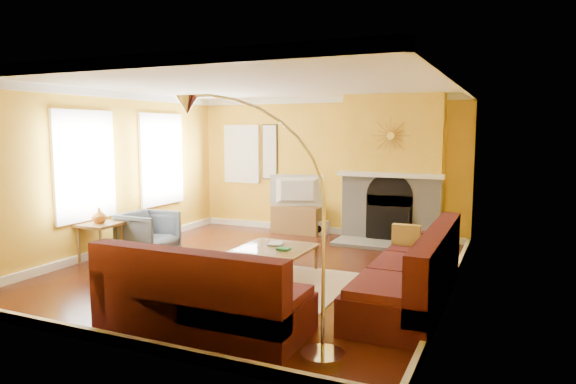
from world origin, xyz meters
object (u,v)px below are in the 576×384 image
at_px(armchair, 148,233).
at_px(side_table, 100,243).
at_px(coffee_table, 275,260).
at_px(arc_lamp, 258,224).
at_px(sectional_sofa, 302,262).
at_px(media_console, 297,220).

height_order(armchair, side_table, armchair).
relative_size(coffee_table, side_table, 1.65).
xyz_separation_m(side_table, arc_lamp, (3.72, -1.83, 0.88)).
bearing_deg(coffee_table, armchair, 175.98).
bearing_deg(coffee_table, side_table, -170.05).
bearing_deg(side_table, sectional_sofa, -5.09).
relative_size(sectional_sofa, side_table, 5.81).
distance_m(armchair, arc_lamp, 4.23).
bearing_deg(sectional_sofa, arc_lamp, -83.24).
relative_size(armchair, arc_lamp, 0.34).
distance_m(coffee_table, side_table, 2.84).
bearing_deg(media_console, arc_lamp, -70.79).
height_order(armchair, arc_lamp, arc_lamp).
xyz_separation_m(media_console, armchair, (-1.52, -2.69, 0.09)).
height_order(media_console, armchair, armchair).
bearing_deg(arc_lamp, coffee_table, 111.90).
relative_size(sectional_sofa, armchair, 4.46).
xyz_separation_m(media_console, side_table, (-1.92, -3.35, 0.04)).
height_order(coffee_table, media_console, media_console).
height_order(media_console, side_table, side_table).
relative_size(coffee_table, media_console, 1.03).
bearing_deg(media_console, coffee_table, -73.05).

